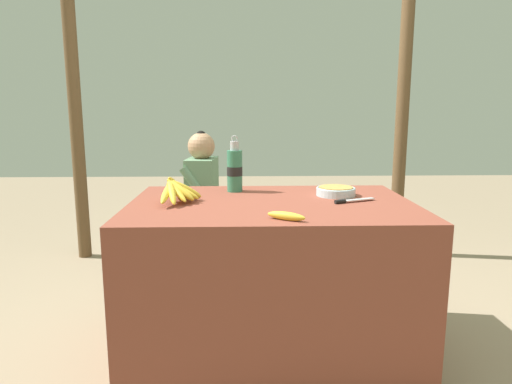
# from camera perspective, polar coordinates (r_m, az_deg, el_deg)

# --- Properties ---
(ground_plane) EXTENTS (12.00, 12.00, 0.00)m
(ground_plane) POSITION_cam_1_polar(r_m,az_deg,el_deg) (2.47, 1.83, -19.02)
(ground_plane) COLOR gray
(market_counter) EXTENTS (1.36, 0.92, 0.77)m
(market_counter) POSITION_cam_1_polar(r_m,az_deg,el_deg) (2.31, 1.89, -10.66)
(market_counter) COLOR brown
(market_counter) RESTS_ON ground_plane
(banana_bunch_ripe) EXTENTS (0.19, 0.32, 0.13)m
(banana_bunch_ripe) POSITION_cam_1_polar(r_m,az_deg,el_deg) (2.22, -9.85, 0.29)
(banana_bunch_ripe) COLOR #4C381E
(banana_bunch_ripe) RESTS_ON market_counter
(serving_bowl) EXTENTS (0.20, 0.20, 0.05)m
(serving_bowl) POSITION_cam_1_polar(r_m,az_deg,el_deg) (2.39, 9.95, 0.16)
(serving_bowl) COLOR silver
(serving_bowl) RESTS_ON market_counter
(water_bottle) EXTENTS (0.08, 0.08, 0.30)m
(water_bottle) POSITION_cam_1_polar(r_m,az_deg,el_deg) (2.46, -2.68, 2.81)
(water_bottle) COLOR #337556
(water_bottle) RESTS_ON market_counter
(loose_banana_front) EXTENTS (0.16, 0.12, 0.03)m
(loose_banana_front) POSITION_cam_1_polar(r_m,az_deg,el_deg) (1.84, 3.79, -3.01)
(loose_banana_front) COLOR gold
(loose_banana_front) RESTS_ON market_counter
(knife) EXTENTS (0.21, 0.11, 0.02)m
(knife) POSITION_cam_1_polar(r_m,az_deg,el_deg) (2.22, 11.55, -1.06)
(knife) COLOR #BCBCC1
(knife) RESTS_ON market_counter
(wooden_bench) EXTENTS (1.67, 0.32, 0.40)m
(wooden_bench) POSITION_cam_1_polar(r_m,az_deg,el_deg) (3.49, -1.89, -4.13)
(wooden_bench) COLOR brown
(wooden_bench) RESTS_ON ground_plane
(seated_vendor) EXTENTS (0.42, 0.40, 1.05)m
(seated_vendor) POSITION_cam_1_polar(r_m,az_deg,el_deg) (3.42, -7.48, 0.10)
(seated_vendor) COLOR #473828
(seated_vendor) RESTS_ON ground_plane
(banana_bunch_green) EXTENTS (0.15, 0.29, 0.13)m
(banana_bunch_green) POSITION_cam_1_polar(r_m,az_deg,el_deg) (3.49, 6.12, -2.15)
(banana_bunch_green) COLOR #4C381E
(banana_bunch_green) RESTS_ON wooden_bench
(support_post_near) EXTENTS (0.10, 0.10, 2.72)m
(support_post_near) POSITION_cam_1_polar(r_m,az_deg,el_deg) (3.91, -21.83, 11.84)
(support_post_near) COLOR brown
(support_post_near) RESTS_ON ground_plane
(support_post_far) EXTENTS (0.10, 0.10, 2.72)m
(support_post_far) POSITION_cam_1_polar(r_m,az_deg,el_deg) (3.90, 17.97, 12.08)
(support_post_far) COLOR brown
(support_post_far) RESTS_ON ground_plane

